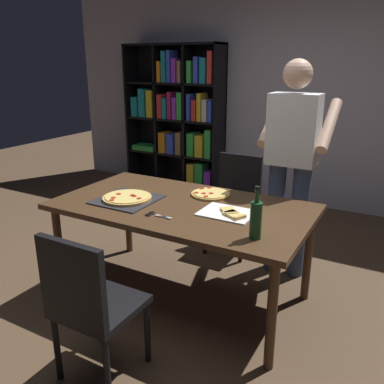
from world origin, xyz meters
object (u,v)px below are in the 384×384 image
Objects in this scene: chair_near_camera at (89,301)px; person_serving_pizza at (292,158)px; chair_far_side at (235,197)px; second_pizza_plain at (211,194)px; bookshelf at (179,119)px; pepperoni_pizza_on_tray at (127,198)px; wine_bottle at (256,219)px; kitchen_scissors at (155,215)px; dining_table at (182,213)px.

person_serving_pizza reaches higher than chair_near_camera.
chair_far_side reaches higher than second_pizza_plain.
bookshelf is 2.71m from pepperoni_pizza_on_tray.
bookshelf is at bearing 136.05° from chair_far_side.
second_pizza_plain is (1.53, -2.09, -0.22)m from bookshelf.
person_serving_pizza is (0.56, 1.75, 0.49)m from chair_near_camera.
chair_near_camera is 0.51× the size of person_serving_pizza.
chair_far_side is at bearing 70.16° from pepperoni_pizza_on_tray.
person_serving_pizza is (2.00, -1.61, 0.01)m from bookshelf.
pepperoni_pizza_on_tray is 1.08m from wine_bottle.
kitchen_scissors is (-0.04, 0.71, 0.24)m from chair_near_camera.
wine_bottle is 0.72m from kitchen_scissors.
bookshelf reaches higher than person_serving_pizza.
second_pizza_plain is (0.09, -0.71, 0.25)m from chair_far_side.
bookshelf is at bearing 121.23° from dining_table.
kitchen_scissors is (0.35, -0.16, -0.01)m from pepperoni_pizza_on_tray.
pepperoni_pizza_on_tray is at bearing 155.70° from kitchen_scissors.
dining_table is 0.30m from second_pizza_plain.
pepperoni_pizza_on_tray is at bearing 170.65° from wine_bottle.
dining_table is 4.33× the size of pepperoni_pizza_on_tray.
second_pizza_plain is at bearing 85.90° from chair_near_camera.
second_pizza_plain is at bearing -53.84° from bookshelf.
chair_near_camera reaches higher than dining_table.
bookshelf is (-1.44, 1.39, 0.47)m from chair_far_side.
chair_far_side is at bearing 117.45° from wine_bottle.
second_pizza_plain is (0.14, 0.56, 0.01)m from kitchen_scissors.
pepperoni_pizza_on_tray is (-0.96, -0.89, -0.23)m from person_serving_pizza.
wine_bottle is (2.11, -2.67, -0.12)m from bookshelf.
bookshelf is 2.60m from second_pizza_plain.
dining_table is 5.78× the size of wine_bottle.
person_serving_pizza is at bearing 72.13° from chair_near_camera.
second_pizza_plain reaches higher than kitchen_scissors.
pepperoni_pizza_on_tray is 0.39m from kitchen_scissors.
wine_bottle reaches higher than second_pizza_plain.
chair_far_side is 2.06m from bookshelf.
chair_far_side is at bearing 158.70° from person_serving_pizza.
second_pizza_plain is at bearing 72.05° from dining_table.
wine_bottle is at bearing -51.74° from bookshelf.
person_serving_pizza reaches higher than kitchen_scissors.
chair_far_side is 1.29m from kitchen_scissors.
chair_near_camera is at bearing -107.87° from person_serving_pizza.
kitchen_scissors is at bearing -120.24° from person_serving_pizza.
chair_far_side is 2.13× the size of pepperoni_pizza_on_tray.
dining_table is 1.00m from chair_near_camera.
pepperoni_pizza_on_tray is (-0.40, -0.12, 0.08)m from dining_table.
pepperoni_pizza_on_tray is 0.63m from second_pizza_plain.
chair_near_camera is at bearing -86.36° from kitchen_scissors.
chair_far_side is 0.78m from person_serving_pizza.
person_serving_pizza reaches higher than chair_far_side.
pepperoni_pizza_on_tray reaches higher than dining_table.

